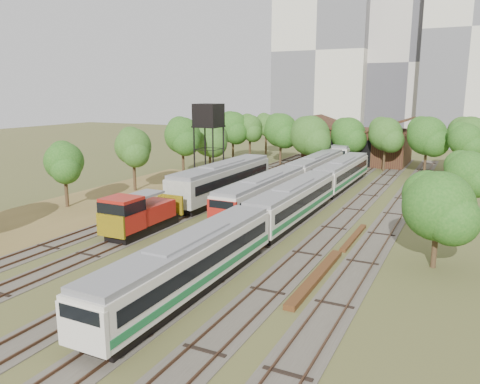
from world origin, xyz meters
The scene contains 18 objects.
ground centered at (0.00, 0.00, 0.00)m, with size 240.00×240.00×0.00m, color #475123.
dry_grass_patch centered at (-18.00, 8.00, 0.02)m, with size 14.00×60.00×0.04m, color brown.
tracks centered at (-0.67, 25.00, 0.04)m, with size 24.60×80.00×0.19m.
railcar_red_set centered at (-2.00, 29.46, 1.78)m, with size 2.72×34.58×3.36m.
railcar_green_set centered at (2.00, 18.56, 1.77)m, with size 2.71×52.08×3.35m.
railcar_rear centered at (-2.00, 56.71, 1.87)m, with size 2.86×16.08×3.54m.
shunter_locomotive centered at (-8.00, 8.76, 1.68)m, with size 2.69×8.10×3.52m.
old_grey_coach centered at (-8.00, 23.63, 2.12)m, with size 3.14×18.00×3.89m.
water_tower centered at (-11.79, 27.17, 8.61)m, with size 2.95×2.95×10.21m.
rail_pile_near centered at (8.00, 6.34, 0.17)m, with size 0.66×9.95×0.33m, color #5A3519.
rail_pile_far centered at (8.20, 15.68, 0.12)m, with size 0.46×7.41×0.24m, color #5A3519.
maintenance_shed centered at (-1.00, 57.98, 2.91)m, with size 16.45×11.55×7.58m.
tree_band_left centered at (-19.92, 25.90, 5.17)m, with size 6.99×72.37×8.37m.
tree_band_far centered at (4.59, 50.44, 5.36)m, with size 49.34×11.48×8.25m.
tree_band_right centered at (15.09, 26.67, 4.60)m, with size 5.86×38.52×7.67m.
tower_left centered at (-18.00, 95.00, 21.00)m, with size 22.00×16.00×42.00m, color beige.
tower_centre centered at (2.00, 100.00, 18.00)m, with size 20.00×18.00×36.00m, color beige.
tower_right centered at (14.00, 92.00, 24.00)m, with size 18.00×16.00×48.00m, color beige.
Camera 1 is at (15.95, -20.53, 11.50)m, focal length 35.00 mm.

